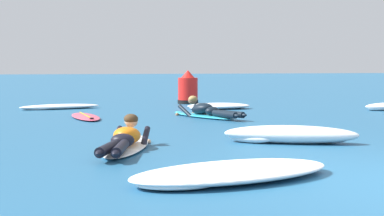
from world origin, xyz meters
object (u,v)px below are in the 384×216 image
object	(u,v)px
drifting_surfboard	(86,117)
channel_marker_buoy	(188,90)
surfer_far	(206,112)
surfer_near	(125,141)

from	to	relation	value
drifting_surfboard	channel_marker_buoy	bearing A→B (deg)	53.08
surfer_far	drifting_surfboard	xyz separation A→B (m)	(-2.75, 0.49, -0.10)
surfer_near	channel_marker_buoy	xyz separation A→B (m)	(3.15, 10.12, 0.29)
drifting_surfboard	channel_marker_buoy	distance (m)	5.72
channel_marker_buoy	surfer_far	bearing A→B (deg)	-97.64
surfer_near	drifting_surfboard	bearing A→B (deg)	92.85
surfer_near	surfer_far	bearing A→B (deg)	63.93
drifting_surfboard	channel_marker_buoy	xyz separation A→B (m)	(3.43, 4.57, 0.39)
surfer_far	drifting_surfboard	size ratio (longest dim) A/B	1.13
surfer_far	drifting_surfboard	distance (m)	2.80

